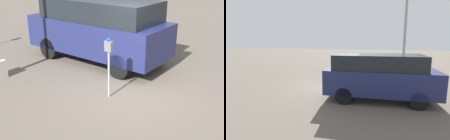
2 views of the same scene
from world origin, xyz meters
TOP-DOWN VIEW (x-y plane):
  - ground_plane at (0.00, 0.00)m, footprint 80.00×80.00m
  - parking_meter_near at (0.35, 0.57)m, footprint 0.21×0.12m
  - parked_van at (2.41, -1.40)m, footprint 5.00×2.09m

SIDE VIEW (x-z plane):
  - ground_plane at x=0.00m, z-range 0.00..0.00m
  - parking_meter_near at x=0.35m, z-range 0.37..1.94m
  - parked_van at x=2.41m, z-range 0.10..2.24m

